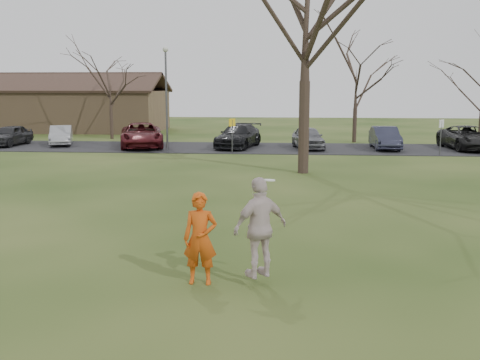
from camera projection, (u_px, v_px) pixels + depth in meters
The scene contains 17 objects.
ground at pixel (223, 286), 11.32m from camera, with size 120.00×120.00×0.00m, color #1E380F.
parking_strip at pixel (268, 148), 35.87m from camera, with size 62.00×6.50×0.04m, color black.
player_defender at pixel (200, 238), 11.31m from camera, with size 0.69×0.45×1.90m, color #C64910.
car_0 at pixel (10, 135), 37.18m from camera, with size 1.61×4.00×1.36m, color #262729.
car_1 at pixel (61, 135), 37.51m from camera, with size 1.36×3.90×1.28m, color #999A9E.
car_2 at pixel (142, 135), 36.11m from camera, with size 2.61×5.65×1.57m, color #4E1217.
car_3 at pixel (238, 136), 35.97m from camera, with size 2.06×5.07×1.47m, color black.
car_4 at pixel (308, 138), 35.31m from camera, with size 1.64×4.08×1.39m, color slate.
car_5 at pixel (385, 138), 35.11m from camera, with size 1.48×4.24×1.40m, color #292B3D.
car_6 at pixel (468, 138), 34.88m from camera, with size 2.43×5.27×1.46m, color black.
catching_play at pixel (260, 227), 11.14m from camera, with size 1.26×1.09×2.04m.
building at pixel (50, 109), 49.99m from camera, with size 20.60×8.50×5.14m.
lamp_post at pixel (166, 86), 33.25m from camera, with size 0.34×0.34×6.27m.
sign_yellow at pixel (232, 129), 32.85m from camera, with size 0.35×0.35×2.08m.
sign_white at pixel (441, 131), 31.85m from camera, with size 0.35×0.35×2.08m.
big_tree at pixel (306, 17), 24.71m from camera, with size 9.00×9.00×14.00m, color #352821, non-canonical shape.
small_tree_row at pixel (332, 87), 39.82m from camera, with size 55.00×5.90×8.50m.
Camera 1 is at (1.26, -10.73, 4.02)m, focal length 41.78 mm.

